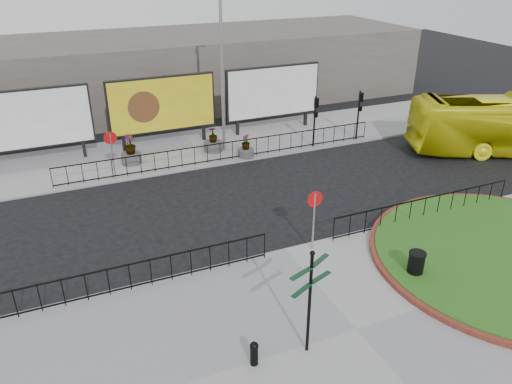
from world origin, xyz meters
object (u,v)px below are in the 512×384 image
litter_bin (416,265)px  planter_b (213,143)px  planter_c (246,149)px  bollard (254,352)px  fingerpost_sign (310,293)px  lamp_post (222,68)px  planter_a (131,153)px  billboard_mid (162,105)px

litter_bin → planter_b: planter_b is taller
litter_bin → planter_c: bearing=95.4°
bollard → fingerpost_sign: bearing=-3.6°
litter_bin → planter_c: 12.96m
lamp_post → fingerpost_sign: lamp_post is taller
planter_a → fingerpost_sign: bearing=-82.8°
billboard_mid → planter_c: (3.70, -3.57, -2.01)m
billboard_mid → planter_b: size_ratio=4.31×
planter_a → planter_c: (6.07, -1.60, -0.11)m
fingerpost_sign → litter_bin: 5.72m
lamp_post → bollard: bearing=-107.2°
billboard_mid → bollard: size_ratio=7.97×
lamp_post → planter_c: bearing=-66.6°
billboard_mid → planter_b: bearing=-40.6°
planter_a → planter_c: size_ratio=1.22×
bollard → planter_c: 15.53m
billboard_mid → planter_a: billboard_mid is taller
lamp_post → planter_b: bearing=-178.8°
lamp_post → litter_bin: bearing=-82.5°
lamp_post → bollard: lamp_post is taller
planter_a → planter_b: 4.69m
billboard_mid → bollard: 18.25m
fingerpost_sign → planter_c: bearing=54.5°
bollard → litter_bin: bearing=12.8°
fingerpost_sign → bollard: 2.31m
bollard → planter_a: size_ratio=0.48×
planter_a → planter_c: planter_a is taller
lamp_post → planter_a: size_ratio=5.69×
litter_bin → planter_b: (-2.61, 14.49, -0.05)m
lamp_post → planter_b: size_ratio=6.43×
billboard_mid → fingerpost_sign: size_ratio=1.81×
planter_a → planter_b: (4.69, -0.01, -0.11)m
billboard_mid → lamp_post: size_ratio=0.67×
planter_c → fingerpost_sign: bearing=-105.4°
billboard_mid → planter_b: 3.66m
bollard → planter_b: planter_b is taller
planter_a → litter_bin: bearing=-63.3°
lamp_post → planter_a: bearing=-180.0°
fingerpost_sign → planter_a: size_ratio=2.11×
billboard_mid → fingerpost_sign: billboard_mid is taller
lamp_post → planter_a: (-5.38, -0.00, -4.13)m
lamp_post → planter_a: lamp_post is taller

